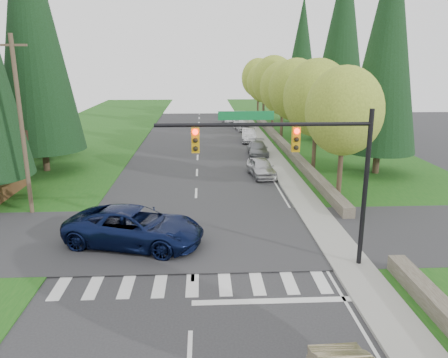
{
  "coord_description": "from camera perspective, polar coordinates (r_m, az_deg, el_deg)",
  "views": [
    {
      "loc": [
        0.48,
        -12.52,
        8.7
      ],
      "look_at": [
        1.54,
        8.83,
        2.8
      ],
      "focal_mm": 35.0,
      "sensor_mm": 36.0,
      "label": 1
    }
  ],
  "objects": [
    {
      "name": "ground",
      "position": [
        15.25,
        -4.4,
        -19.39
      ],
      "size": [
        120.0,
        120.0,
        0.0
      ],
      "primitive_type": "plane",
      "color": "#28282B",
      "rests_on": "ground"
    },
    {
      "name": "grass_east",
      "position": [
        35.91,
        17.65,
        0.72
      ],
      "size": [
        14.0,
        110.0,
        0.06
      ],
      "primitive_type": "cube",
      "color": "#174E14",
      "rests_on": "ground"
    },
    {
      "name": "grass_west",
      "position": [
        36.25,
        -24.58,
        0.17
      ],
      "size": [
        14.0,
        110.0,
        0.06
      ],
      "primitive_type": "cube",
      "color": "#174E14",
      "rests_on": "ground"
    },
    {
      "name": "cross_street",
      "position": [
        22.29,
        -3.9,
        -7.58
      ],
      "size": [
        120.0,
        8.0,
        0.1
      ],
      "primitive_type": "cube",
      "color": "#28282B",
      "rests_on": "ground"
    },
    {
      "name": "sidewalk_east",
      "position": [
        36.16,
        7.47,
        1.48
      ],
      "size": [
        1.8,
        80.0,
        0.13
      ],
      "primitive_type": "cube",
      "color": "gray",
      "rests_on": "ground"
    },
    {
      "name": "curb_east",
      "position": [
        36.01,
        6.13,
        1.47
      ],
      "size": [
        0.2,
        80.0,
        0.13
      ],
      "primitive_type": "cube",
      "color": "gray",
      "rests_on": "ground"
    },
    {
      "name": "stone_wall_north",
      "position": [
        44.08,
        7.84,
        4.36
      ],
      "size": [
        0.7,
        40.0,
        0.7
      ],
      "primitive_type": "cube",
      "color": "#4C4438",
      "rests_on": "ground"
    },
    {
      "name": "traffic_signal",
      "position": [
        17.84,
        9.81,
        3.19
      ],
      "size": [
        8.7,
        0.37,
        6.8
      ],
      "color": "black",
      "rests_on": "ground"
    },
    {
      "name": "utility_pole",
      "position": [
        26.71,
        -24.93,
        6.35
      ],
      "size": [
        1.6,
        0.24,
        10.0
      ],
      "color": "#473828",
      "rests_on": "ground"
    },
    {
      "name": "decid_tree_0",
      "position": [
        28.09,
        15.43,
        8.54
      ],
      "size": [
        4.8,
        4.8,
        8.37
      ],
      "color": "#38281C",
      "rests_on": "ground"
    },
    {
      "name": "decid_tree_1",
      "position": [
        34.78,
        12.05,
        10.31
      ],
      "size": [
        5.2,
        5.2,
        8.8
      ],
      "color": "#38281C",
      "rests_on": "ground"
    },
    {
      "name": "decid_tree_2",
      "position": [
        41.52,
        9.33,
        11.4
      ],
      "size": [
        5.0,
        5.0,
        8.82
      ],
      "color": "#38281C",
      "rests_on": "ground"
    },
    {
      "name": "decid_tree_3",
      "position": [
        48.41,
        7.7,
        11.7
      ],
      "size": [
        5.0,
        5.0,
        8.55
      ],
      "color": "#38281C",
      "rests_on": "ground"
    },
    {
      "name": "decid_tree_4",
      "position": [
        55.29,
        6.49,
        12.6
      ],
      "size": [
        5.4,
        5.4,
        9.18
      ],
      "color": "#38281C",
      "rests_on": "ground"
    },
    {
      "name": "decid_tree_5",
      "position": [
        62.2,
        5.25,
        12.44
      ],
      "size": [
        4.8,
        4.8,
        8.3
      ],
      "color": "#38281C",
      "rests_on": "ground"
    },
    {
      "name": "decid_tree_6",
      "position": [
        69.13,
        4.52,
        13.03
      ],
      "size": [
        5.2,
        5.2,
        8.86
      ],
      "color": "#38281C",
      "rests_on": "ground"
    },
    {
      "name": "conifer_w_c",
      "position": [
        36.8,
        -23.94,
        18.22
      ],
      "size": [
        6.46,
        6.46,
        20.8
      ],
      "color": "#38281C",
      "rests_on": "ground"
    },
    {
      "name": "conifer_w_e",
      "position": [
        43.06,
        -23.5,
        16.33
      ],
      "size": [
        5.78,
        5.78,
        18.8
      ],
      "color": "#38281C",
      "rests_on": "ground"
    },
    {
      "name": "conifer_e_a",
      "position": [
        35.23,
        20.58,
        16.27
      ],
      "size": [
        5.44,
        5.44,
        17.8
      ],
      "color": "#38281C",
      "rests_on": "ground"
    },
    {
      "name": "conifer_e_b",
      "position": [
        48.78,
        15.18,
        17.38
      ],
      "size": [
        6.12,
        6.12,
        19.8
      ],
      "color": "#38281C",
      "rests_on": "ground"
    },
    {
      "name": "conifer_e_c",
      "position": [
        62.01,
        10.13,
        15.74
      ],
      "size": [
        5.1,
        5.1,
        16.8
      ],
      "color": "#38281C",
      "rests_on": "ground"
    },
    {
      "name": "suv_navy",
      "position": [
        21.47,
        -11.56,
        -6.15
      ],
      "size": [
        7.2,
        4.74,
        1.84
      ],
      "primitive_type": "imported",
      "rotation": [
        0.0,
        0.0,
        1.29
      ],
      "color": "#0B1337",
      "rests_on": "ground"
    },
    {
      "name": "parked_car_a",
      "position": [
        33.4,
        4.89,
        1.52
      ],
      "size": [
        2.16,
        4.3,
        1.41
      ],
      "primitive_type": "imported",
      "rotation": [
        0.0,
        0.0,
        0.12
      ],
      "color": "#B8B8BE",
      "rests_on": "ground"
    },
    {
      "name": "parked_car_b",
      "position": [
        40.71,
        4.44,
        3.96
      ],
      "size": [
        1.97,
        4.46,
        1.27
      ],
      "primitive_type": "imported",
      "rotation": [
        0.0,
        0.0,
        -0.04
      ],
      "color": "slate",
      "rests_on": "ground"
    },
    {
      "name": "parked_car_c",
      "position": [
        47.55,
        3.27,
        5.72
      ],
      "size": [
        1.83,
        4.36,
        1.4
      ],
      "primitive_type": "imported",
      "rotation": [
        0.0,
        0.0,
        -0.08
      ],
      "color": "#B3B3B8",
      "rests_on": "ground"
    },
    {
      "name": "parked_car_d",
      "position": [
        55.53,
        2.49,
        7.2
      ],
      "size": [
        2.4,
        4.72,
        1.54
      ],
      "primitive_type": "imported",
      "rotation": [
        0.0,
        0.0,
        0.13
      ],
      "color": "white",
      "rests_on": "ground"
    },
    {
      "name": "parked_car_e",
      "position": [
        60.7,
        0.7,
        7.79
      ],
      "size": [
        2.22,
        4.51,
        1.26
      ],
      "primitive_type": "imported",
      "rotation": [
        0.0,
        0.0,
        0.11
      ],
      "color": "#BDBCC2",
      "rests_on": "ground"
    }
  ]
}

